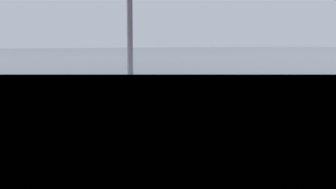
# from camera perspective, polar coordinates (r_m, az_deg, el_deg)

# --- Properties ---
(sidewalk) EXTENTS (28.00, 4.40, 0.15)m
(sidewalk) POSITION_cam_1_polar(r_m,az_deg,el_deg) (8.66, -13.30, -3.00)
(sidewalk) COLOR #9E9B93
(sidewalk) RESTS_ON ground_plane
(sign_pole) EXTENTS (0.56, 0.11, 3.20)m
(sign_pole) POSITION_cam_1_polar(r_m,az_deg,el_deg) (8.57, -4.92, 8.95)
(sign_pole) COLOR #4C4C51
(sign_pole) RESTS_ON sidewalk
(plush_pink_large) EXTENTS (0.89, 0.79, 1.16)m
(plush_pink_large) POSITION_cam_1_polar(r_m,az_deg,el_deg) (8.22, -1.77, 0.46)
(plush_pink_large) COLOR #F22D93
(plush_pink_large) RESTS_ON sidewalk
(plush_white) EXTENTS (0.51, 0.45, 0.66)m
(plush_white) POSITION_cam_1_polar(r_m,az_deg,el_deg) (9.17, -3.86, -0.17)
(plush_white) COLOR white
(plush_white) RESTS_ON sidewalk
(plush_lavender) EXTENTS (0.37, 0.35, 0.50)m
(plush_lavender) POSITION_cam_1_polar(r_m,az_deg,el_deg) (7.85, -7.45, -1.81)
(plush_lavender) COLOR #B28CD8
(plush_lavender) RESTS_ON sidewalk
(plush_lime) EXTENTS (0.47, 0.49, 0.66)m
(plush_lime) POSITION_cam_1_polar(r_m,az_deg,el_deg) (9.15, -7.33, -0.23)
(plush_lime) COLOR #8CD133
(plush_lime) RESTS_ON sidewalk
(plush_red) EXTENTS (0.42, 0.40, 0.57)m
(plush_red) POSITION_cam_1_polar(r_m,az_deg,el_deg) (8.30, -8.03, -1.19)
(plush_red) COLOR red
(plush_red) RESTS_ON sidewalk
(plush_teal) EXTENTS (0.48, 0.48, 0.67)m
(plush_teal) POSITION_cam_1_polar(r_m,az_deg,el_deg) (8.57, -12.17, -0.76)
(plush_teal) COLOR teal
(plush_teal) RESTS_ON sidewalk
(plush_tan) EXTENTS (0.45, 0.41, 0.59)m
(plush_tan) POSITION_cam_1_polar(r_m,az_deg,el_deg) (9.68, -3.82, -0.01)
(plush_tan) COLOR tan
(plush_tan) RESTS_ON sidewalk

